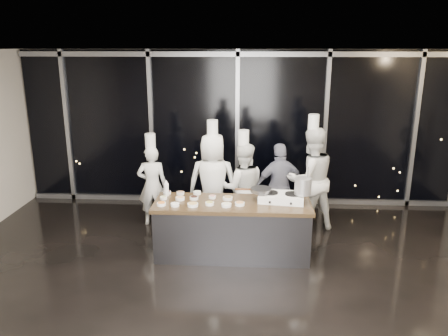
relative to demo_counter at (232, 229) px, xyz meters
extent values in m
plane|color=black|center=(0.00, -0.90, -0.45)|extent=(9.00, 9.00, 0.00)
cube|color=beige|center=(0.00, 2.60, 1.15)|extent=(9.00, 0.02, 3.20)
cube|color=beige|center=(0.00, -0.90, 2.75)|extent=(9.00, 7.00, 0.02)
cube|color=black|center=(0.00, 2.54, 1.15)|extent=(8.90, 0.04, 3.18)
cube|color=gray|center=(0.00, 2.49, 2.65)|extent=(8.90, 0.08, 0.10)
cube|color=gray|center=(0.00, 2.49, -0.40)|extent=(8.90, 0.08, 0.10)
cube|color=gray|center=(-3.60, 2.49, 1.15)|extent=(0.08, 0.08, 3.20)
cube|color=gray|center=(-1.80, 2.49, 1.15)|extent=(0.08, 0.08, 3.20)
cube|color=gray|center=(0.00, 2.49, 1.15)|extent=(0.08, 0.08, 3.20)
cube|color=gray|center=(1.80, 2.49, 1.15)|extent=(0.08, 0.08, 3.20)
cube|color=gray|center=(3.60, 2.49, 1.15)|extent=(0.08, 0.08, 3.20)
cube|color=#37373C|center=(0.00, 0.00, -0.03)|extent=(2.40, 0.80, 0.84)
cube|color=#42301C|center=(0.00, 0.00, 0.42)|extent=(2.46, 0.86, 0.06)
cube|color=white|center=(0.77, 0.10, 0.51)|extent=(0.75, 0.52, 0.12)
cylinder|color=black|center=(0.60, 0.13, 0.58)|extent=(0.26, 0.26, 0.02)
cylinder|color=black|center=(0.94, 0.08, 0.58)|extent=(0.26, 0.26, 0.02)
cylinder|color=black|center=(0.58, -0.10, 0.50)|extent=(0.04, 0.02, 0.04)
cylinder|color=black|center=(0.90, -0.14, 0.50)|extent=(0.04, 0.02, 0.04)
cylinder|color=slate|center=(0.45, 0.14, 0.61)|extent=(0.37, 0.37, 0.06)
cube|color=#4C2B14|center=(0.16, 0.17, 0.62)|extent=(0.24, 0.06, 0.02)
cylinder|color=#B6B6B9|center=(1.09, 0.06, 0.72)|extent=(0.29, 0.29, 0.26)
cylinder|color=white|center=(-1.08, -0.20, 0.47)|extent=(0.14, 0.14, 0.04)
cylinder|color=orange|center=(-1.08, -0.20, 0.49)|extent=(0.11, 0.11, 0.01)
cylinder|color=white|center=(-1.10, 0.07, 0.47)|extent=(0.11, 0.11, 0.04)
cylinder|color=#BBBB84|center=(-1.10, 0.07, 0.49)|extent=(0.09, 0.09, 0.01)
cylinder|color=white|center=(-1.10, 0.34, 0.47)|extent=(0.13, 0.13, 0.04)
cylinder|color=#34100F|center=(-1.10, 0.34, 0.49)|extent=(0.11, 0.11, 0.01)
cylinder|color=white|center=(-0.87, -0.21, 0.47)|extent=(0.13, 0.13, 0.04)
cylinder|color=silver|center=(-0.87, -0.21, 0.49)|extent=(0.11, 0.11, 0.01)
cylinder|color=white|center=(-0.84, 0.07, 0.47)|extent=(0.15, 0.15, 0.04)
cylinder|color=tan|center=(-0.84, 0.07, 0.49)|extent=(0.12, 0.12, 0.01)
cylinder|color=white|center=(-0.87, 0.32, 0.47)|extent=(0.12, 0.12, 0.04)
cylinder|color=#996E4C|center=(-0.87, 0.32, 0.49)|extent=(0.10, 0.10, 0.01)
cylinder|color=white|center=(-0.60, -0.20, 0.47)|extent=(0.16, 0.16, 0.04)
cylinder|color=tan|center=(-0.60, -0.20, 0.49)|extent=(0.13, 0.13, 0.01)
cylinder|color=white|center=(-0.62, 0.10, 0.47)|extent=(0.14, 0.14, 0.04)
cylinder|color=black|center=(-0.62, 0.10, 0.49)|extent=(0.11, 0.11, 0.01)
cylinder|color=white|center=(-0.60, 0.36, 0.47)|extent=(0.13, 0.13, 0.04)
cylinder|color=beige|center=(-0.60, 0.36, 0.49)|extent=(0.11, 0.11, 0.01)
cylinder|color=white|center=(-0.35, -0.14, 0.47)|extent=(0.13, 0.13, 0.04)
cylinder|color=#B8AE49|center=(-0.35, -0.14, 0.49)|extent=(0.11, 0.11, 0.01)
cylinder|color=white|center=(-0.33, 0.17, 0.47)|extent=(0.11, 0.11, 0.04)
cylinder|color=tan|center=(-0.33, 0.17, 0.49)|extent=(0.09, 0.09, 0.01)
cylinder|color=white|center=(-0.08, -0.19, 0.47)|extent=(0.15, 0.15, 0.04)
cylinder|color=beige|center=(-0.08, -0.19, 0.49)|extent=(0.12, 0.12, 0.01)
cylinder|color=white|center=(-0.08, 0.12, 0.47)|extent=(0.15, 0.15, 0.04)
cylinder|color=olive|center=(-0.08, 0.12, 0.49)|extent=(0.13, 0.13, 0.01)
cylinder|color=white|center=(0.12, -0.12, 0.47)|extent=(0.15, 0.15, 0.04)
cylinder|color=#CF8845|center=(0.12, -0.12, 0.49)|extent=(0.12, 0.12, 0.01)
cylinder|color=white|center=(-1.09, 0.25, 0.55)|extent=(0.08, 0.08, 0.20)
cone|color=white|center=(-1.09, 0.25, 0.69)|extent=(0.06, 0.06, 0.07)
imported|color=silver|center=(-1.54, 1.20, 0.30)|extent=(0.59, 0.42, 1.51)
cylinder|color=white|center=(-1.54, 1.20, 1.16)|extent=(0.21, 0.21, 0.26)
imported|color=silver|center=(-0.39, 0.96, 0.45)|extent=(0.90, 0.60, 1.81)
cylinder|color=white|center=(-0.39, 0.96, 1.45)|extent=(0.19, 0.19, 0.26)
imported|color=silver|center=(0.15, 0.98, 0.36)|extent=(0.84, 0.68, 1.63)
cylinder|color=white|center=(0.15, 0.98, 1.28)|extent=(0.20, 0.20, 0.26)
imported|color=#131534|center=(0.82, 1.15, 0.35)|extent=(1.01, 0.62, 1.60)
imported|color=silver|center=(1.36, 1.17, 0.49)|extent=(1.11, 0.99, 1.89)
cylinder|color=white|center=(1.36, 1.17, 1.54)|extent=(0.24, 0.24, 0.26)
camera|label=1|loc=(0.24, -6.42, 2.82)|focal=35.00mm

